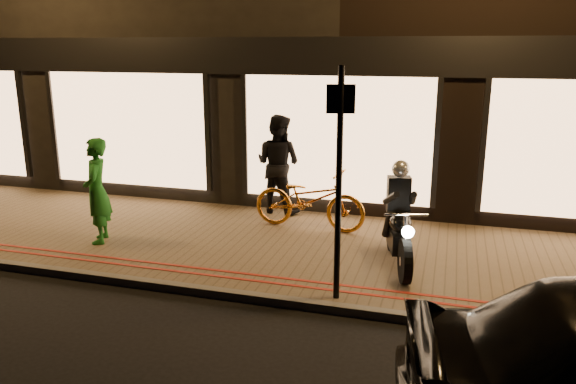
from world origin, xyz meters
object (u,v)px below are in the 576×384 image
at_px(motorcycle, 399,226).
at_px(sign_post, 339,174).
at_px(person_green, 97,191).
at_px(bicycle_gold, 309,199).

relative_size(motorcycle, sign_post, 0.64).
height_order(sign_post, person_green, sign_post).
xyz_separation_m(sign_post, bicycle_gold, (-1.06, 2.71, -1.13)).
xyz_separation_m(motorcycle, person_green, (-4.93, -0.38, 0.27)).
relative_size(bicycle_gold, person_green, 1.17).
relative_size(sign_post, person_green, 1.70).
height_order(sign_post, bicycle_gold, sign_post).
distance_m(motorcycle, person_green, 4.96).
bearing_deg(sign_post, bicycle_gold, 111.39).
bearing_deg(bicycle_gold, person_green, 121.77).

